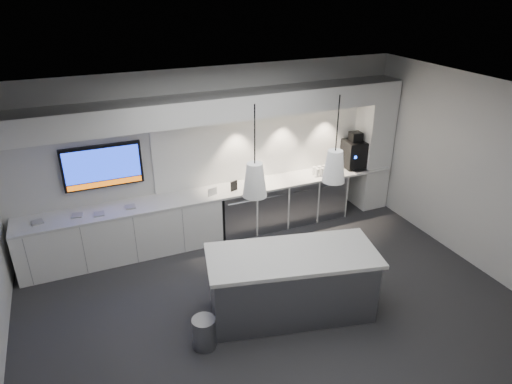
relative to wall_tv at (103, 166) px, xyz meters
name	(u,v)px	position (x,y,z in m)	size (l,w,h in m)	color
floor	(272,305)	(1.90, -2.45, -1.56)	(7.00, 7.00, 0.00)	#2B2B2E
ceiling	(276,101)	(1.90, -2.45, 1.44)	(7.00, 7.00, 0.00)	black
wall_back	(214,153)	(1.90, 0.05, -0.06)	(7.00, 7.00, 0.00)	silver
wall_front	(397,341)	(1.90, -4.95, -0.06)	(7.00, 7.00, 0.00)	silver
wall_right	(474,173)	(5.40, -2.45, -0.06)	(7.00, 7.00, 0.00)	silver
back_counter	(221,191)	(1.90, -0.27, -0.68)	(6.80, 0.65, 0.04)	silver
left_base_cabinets	(123,233)	(0.15, -0.27, -1.13)	(3.30, 0.63, 0.86)	white
fridge_unit_a	(235,212)	(2.15, -0.27, -1.13)	(0.60, 0.61, 0.85)	gray
fridge_unit_b	(266,206)	(2.78, -0.27, -1.13)	(0.60, 0.61, 0.85)	gray
fridge_unit_c	(296,200)	(3.41, -0.27, -1.13)	(0.60, 0.61, 0.85)	gray
fridge_unit_d	(325,194)	(4.04, -0.27, -1.13)	(0.60, 0.61, 0.85)	gray
backsplash	(276,142)	(3.10, 0.03, -0.01)	(4.60, 0.03, 1.30)	white
soffit	(218,107)	(1.90, -0.25, 0.84)	(6.90, 0.60, 0.40)	white
column	(373,145)	(5.10, -0.25, -0.26)	(0.55, 0.55, 2.60)	white
wall_tv	(103,166)	(0.00, 0.00, 0.00)	(1.25, 0.07, 0.72)	black
island	(291,283)	(2.08, -2.68, -1.07)	(2.46, 1.46, 0.97)	gray
bin	(204,333)	(0.76, -2.84, -1.35)	(0.30, 0.30, 0.43)	gray
coffee_machine	(354,153)	(4.67, -0.25, -0.37)	(0.43, 0.59, 0.71)	black
sign_black	(234,186)	(2.11, -0.36, -0.57)	(0.14, 0.02, 0.18)	black
sign_white	(212,192)	(1.70, -0.40, -0.59)	(0.18, 0.02, 0.14)	silver
cup_cluster	(321,171)	(3.87, -0.34, -0.58)	(0.29, 0.18, 0.16)	white
tray_a	(37,222)	(-1.08, -0.27, -0.65)	(0.16, 0.16, 0.03)	#9D9D9D
tray_b	(77,215)	(-0.51, -0.28, -0.65)	(0.16, 0.16, 0.03)	#9D9D9D
tray_c	(99,214)	(-0.18, -0.37, -0.65)	(0.16, 0.16, 0.03)	#9D9D9D
tray_d	(130,207)	(0.31, -0.31, -0.65)	(0.16, 0.16, 0.03)	#9D9D9D
pendant_left	(255,180)	(1.53, -2.68, 0.59)	(0.29, 0.29, 1.12)	white
pendant_right	(334,166)	(2.62, -2.68, 0.59)	(0.29, 0.29, 1.12)	white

